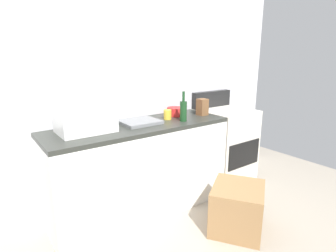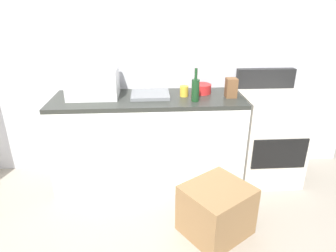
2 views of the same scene
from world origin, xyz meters
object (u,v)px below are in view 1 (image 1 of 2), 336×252
object	(u,v)px
knife_block	(202,107)
cardboard_box_small	(237,208)
stove_oven	(224,144)
coffee_mug	(168,115)
wine_bottle	(183,110)
microwave	(85,116)
mixing_bowl	(176,112)

from	to	relation	value
knife_block	cardboard_box_small	bearing A→B (deg)	-108.49
cardboard_box_small	stove_oven	bearing A→B (deg)	49.38
coffee_mug	cardboard_box_small	bearing A→B (deg)	-77.64
knife_block	cardboard_box_small	size ratio (longest dim) A/B	0.37
wine_bottle	knife_block	world-z (taller)	wine_bottle
microwave	knife_block	size ratio (longest dim) A/B	2.56
knife_block	mixing_bowl	distance (m)	0.30
mixing_bowl	cardboard_box_small	size ratio (longest dim) A/B	0.39
wine_bottle	stove_oven	bearing A→B (deg)	10.30
stove_oven	mixing_bowl	size ratio (longest dim) A/B	5.79
microwave	cardboard_box_small	xyz separation A→B (m)	(1.03, -0.85, -0.83)
mixing_bowl	wine_bottle	bearing A→B (deg)	-111.59
microwave	wine_bottle	distance (m)	0.95
coffee_mug	stove_oven	bearing A→B (deg)	-0.66
stove_oven	cardboard_box_small	xyz separation A→B (m)	(-0.69, -0.81, -0.26)
knife_block	mixing_bowl	size ratio (longest dim) A/B	0.95
microwave	mixing_bowl	size ratio (longest dim) A/B	2.42
stove_oven	cardboard_box_small	world-z (taller)	stove_oven
wine_bottle	microwave	bearing A→B (deg)	168.55
stove_oven	microwave	size ratio (longest dim) A/B	2.39
stove_oven	microwave	world-z (taller)	microwave
coffee_mug	cardboard_box_small	distance (m)	1.12
mixing_bowl	cardboard_box_small	bearing A→B (deg)	-90.10
coffee_mug	mixing_bowl	size ratio (longest dim) A/B	0.53
microwave	mixing_bowl	world-z (taller)	microwave
wine_bottle	coffee_mug	size ratio (longest dim) A/B	3.00
wine_bottle	knife_block	distance (m)	0.37
cardboard_box_small	microwave	bearing A→B (deg)	140.29
microwave	knife_block	xyz separation A→B (m)	(1.29, -0.09, -0.05)
knife_block	wine_bottle	bearing A→B (deg)	-164.17
coffee_mug	mixing_bowl	world-z (taller)	coffee_mug
microwave	coffee_mug	bearing A→B (deg)	-2.37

